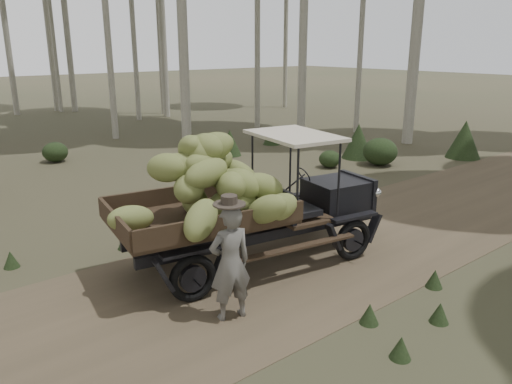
# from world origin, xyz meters

# --- Properties ---
(ground) EXTENTS (120.00, 120.00, 0.00)m
(ground) POSITION_xyz_m (0.00, 0.00, 0.00)
(ground) COLOR #473D2B
(ground) RESTS_ON ground
(dirt_track) EXTENTS (70.00, 4.00, 0.01)m
(dirt_track) POSITION_xyz_m (0.00, 0.00, 0.00)
(dirt_track) COLOR brown
(dirt_track) RESTS_ON ground
(banana_truck) EXTENTS (5.03, 2.62, 2.45)m
(banana_truck) POSITION_xyz_m (-0.60, 0.41, 1.42)
(banana_truck) COLOR black
(banana_truck) RESTS_ON ground
(farmer) EXTENTS (0.67, 0.52, 1.80)m
(farmer) POSITION_xyz_m (-1.62, -0.81, 0.85)
(farmer) COLOR #5C5954
(farmer) RESTS_ON ground
(undergrowth) EXTENTS (21.51, 22.18, 1.26)m
(undergrowth) POSITION_xyz_m (0.43, -0.53, 0.51)
(undergrowth) COLOR #233319
(undergrowth) RESTS_ON ground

